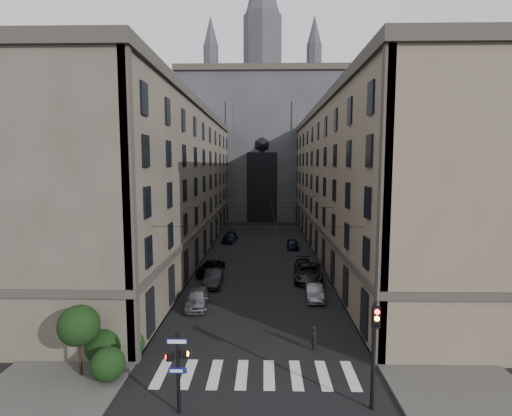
# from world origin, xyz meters

# --- Properties ---
(sidewalk_left) EXTENTS (7.00, 80.00, 0.15)m
(sidewalk_left) POSITION_xyz_m (-10.50, 36.00, 0.07)
(sidewalk_left) COLOR #383533
(sidewalk_left) RESTS_ON ground
(sidewalk_right) EXTENTS (7.00, 80.00, 0.15)m
(sidewalk_right) POSITION_xyz_m (10.50, 36.00, 0.07)
(sidewalk_right) COLOR #383533
(sidewalk_right) RESTS_ON ground
(zebra_crossing) EXTENTS (11.00, 3.20, 0.01)m
(zebra_crossing) POSITION_xyz_m (0.00, 5.00, 0.01)
(zebra_crossing) COLOR beige
(zebra_crossing) RESTS_ON ground
(building_left) EXTENTS (13.60, 60.60, 18.85)m
(building_left) POSITION_xyz_m (-13.44, 36.00, 9.34)
(building_left) COLOR #463F36
(building_left) RESTS_ON ground
(building_right) EXTENTS (13.60, 60.60, 18.85)m
(building_right) POSITION_xyz_m (13.44, 36.00, 9.34)
(building_right) COLOR brown
(building_right) RESTS_ON ground
(gothic_tower) EXTENTS (35.00, 23.00, 58.00)m
(gothic_tower) POSITION_xyz_m (0.00, 74.96, 17.80)
(gothic_tower) COLOR #2D2D33
(gothic_tower) RESTS_ON ground
(pedestrian_signal_left) EXTENTS (1.02, 0.38, 4.00)m
(pedestrian_signal_left) POSITION_xyz_m (-3.51, 1.50, 2.32)
(pedestrian_signal_left) COLOR black
(pedestrian_signal_left) RESTS_ON ground
(traffic_light_right) EXTENTS (0.34, 0.50, 5.20)m
(traffic_light_right) POSITION_xyz_m (5.60, 1.92, 3.29)
(traffic_light_right) COLOR black
(traffic_light_right) RESTS_ON ground
(shrub_cluster) EXTENTS (3.90, 4.40, 3.90)m
(shrub_cluster) POSITION_xyz_m (-8.72, 5.01, 1.80)
(shrub_cluster) COLOR black
(shrub_cluster) RESTS_ON sidewalk_left
(tram_wires) EXTENTS (14.00, 60.00, 0.43)m
(tram_wires) POSITION_xyz_m (0.00, 35.63, 7.25)
(tram_wires) COLOR black
(tram_wires) RESTS_ON ground
(car_left_near) EXTENTS (2.01, 4.48, 1.50)m
(car_left_near) POSITION_xyz_m (-4.98, 15.38, 0.75)
(car_left_near) COLOR slate
(car_left_near) RESTS_ON ground
(car_left_midnear) EXTENTS (1.63, 4.56, 1.50)m
(car_left_midnear) POSITION_xyz_m (-4.38, 21.32, 0.75)
(car_left_midnear) COLOR black
(car_left_midnear) RESTS_ON ground
(car_left_midfar) EXTENTS (2.84, 5.04, 1.33)m
(car_left_midfar) POSITION_xyz_m (-5.22, 25.28, 0.66)
(car_left_midfar) COLOR black
(car_left_midfar) RESTS_ON ground
(car_left_far) EXTENTS (2.28, 4.82, 1.36)m
(car_left_far) POSITION_xyz_m (-4.70, 43.16, 0.68)
(car_left_far) COLOR black
(car_left_far) RESTS_ON ground
(car_right_near) EXTENTS (1.55, 4.01, 1.30)m
(car_right_near) POSITION_xyz_m (4.80, 17.51, 0.65)
(car_right_near) COLOR slate
(car_right_near) RESTS_ON ground
(car_right_midnear) EXTENTS (3.18, 6.10, 1.64)m
(car_right_midnear) POSITION_xyz_m (4.86, 23.20, 0.82)
(car_right_midnear) COLOR black
(car_right_midnear) RESTS_ON ground
(car_right_midfar) EXTENTS (2.27, 4.69, 1.32)m
(car_right_midfar) POSITION_xyz_m (4.70, 26.27, 0.66)
(car_right_midfar) COLOR black
(car_right_midfar) RESTS_ON ground
(car_right_far) EXTENTS (1.65, 3.90, 1.31)m
(car_right_far) POSITION_xyz_m (4.40, 38.35, 0.66)
(car_right_far) COLOR black
(car_right_far) RESTS_ON ground
(pedestrian) EXTENTS (0.49, 0.63, 1.55)m
(pedestrian) POSITION_xyz_m (3.62, 8.00, 0.77)
(pedestrian) COLOR black
(pedestrian) RESTS_ON ground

